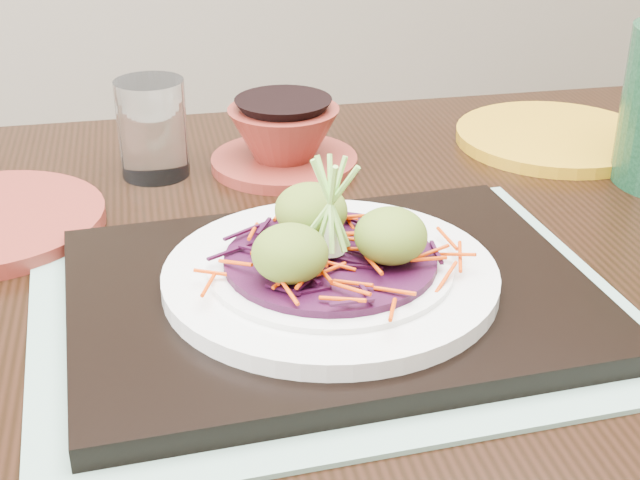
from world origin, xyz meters
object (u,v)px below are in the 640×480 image
object	(u,v)px
dining_table	(364,410)
water_glass	(152,128)
terracotta_bowl_set	(284,141)
serving_tray	(330,294)
white_plate	(330,274)
yellow_plate	(554,137)

from	to	relation	value
dining_table	water_glass	world-z (taller)	water_glass
dining_table	terracotta_bowl_set	bearing A→B (deg)	94.07
dining_table	terracotta_bowl_set	xyz separation A→B (m)	(0.02, 0.25, 0.13)
serving_tray	dining_table	bearing A→B (deg)	23.76
white_plate	terracotta_bowl_set	xyz separation A→B (m)	(0.06, 0.26, -0.00)
dining_table	terracotta_bowl_set	world-z (taller)	terracotta_bowl_set
white_plate	yellow_plate	xyz separation A→B (m)	(0.34, 0.23, -0.02)
serving_tray	white_plate	bearing A→B (deg)	32.58
dining_table	serving_tray	xyz separation A→B (m)	(-0.03, -0.01, 0.12)
serving_tray	yellow_plate	bearing A→B (deg)	39.75
white_plate	dining_table	bearing A→B (deg)	17.75
serving_tray	terracotta_bowl_set	world-z (taller)	terracotta_bowl_set
water_glass	yellow_plate	xyz separation A→B (m)	(0.40, -0.06, -0.04)
dining_table	serving_tray	bearing A→B (deg)	-153.10
water_glass	terracotta_bowl_set	world-z (taller)	water_glass
serving_tray	water_glass	size ratio (longest dim) A/B	3.89
serving_tray	white_plate	distance (m)	0.02
dining_table	water_glass	xyz separation A→B (m)	(-0.10, 0.28, 0.15)
serving_tray	terracotta_bowl_set	distance (m)	0.27
water_glass	terracotta_bowl_set	size ratio (longest dim) A/B	0.56
yellow_plate	terracotta_bowl_set	bearing A→B (deg)	172.75
white_plate	yellow_plate	world-z (taller)	white_plate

